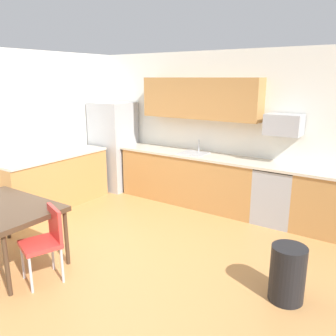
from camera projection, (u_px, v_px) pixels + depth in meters
ground_plane at (124, 261)px, 4.40m from camera, size 12.00×12.00×0.00m
wall_back at (220, 130)px, 6.17m from camera, size 5.80×0.10×2.70m
cabinet_run_back at (188, 179)px, 6.36m from camera, size 2.63×0.60×0.90m
cabinet_run_back_right at (328, 205)px, 5.06m from camera, size 0.92×0.60×0.90m
cabinet_run_left at (55, 182)px, 6.17m from camera, size 0.60×2.00×0.90m
countertop_back at (210, 157)px, 6.00m from camera, size 4.80×0.64×0.04m
countertop_left at (53, 156)px, 6.05m from camera, size 0.64×2.00×0.04m
upper_cabinets_back at (200, 98)px, 6.02m from camera, size 2.20×0.34×0.70m
refrigerator at (114, 146)px, 7.13m from camera, size 0.76×0.70×1.77m
oven_range at (276, 195)px, 5.48m from camera, size 0.60×0.60×0.91m
microwave at (284, 125)px, 5.28m from camera, size 0.54×0.36×0.32m
sink_basin at (194, 157)px, 6.19m from camera, size 0.48×0.40×0.14m
sink_faucet at (199, 146)px, 6.30m from camera, size 0.02×0.02×0.24m
dining_table at (3, 210)px, 4.19m from camera, size 1.40×0.90×0.76m
chair_near_table at (46, 238)px, 3.89m from camera, size 0.51×0.51×0.85m
trash_bin at (287, 274)px, 3.56m from camera, size 0.36×0.36×0.60m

